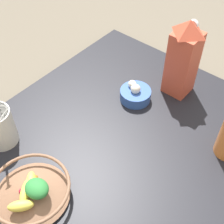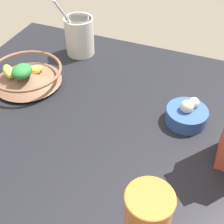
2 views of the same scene
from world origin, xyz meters
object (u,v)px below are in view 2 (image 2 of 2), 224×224
drinking_cup (147,219)px  yogurt_tub (79,34)px  garlic_bowl (187,114)px  fruit_bowl (26,74)px

drinking_cup → yogurt_tub: bearing=36.2°
yogurt_tub → garlic_bowl: 0.50m
yogurt_tub → garlic_bowl: (-0.22, -0.44, -0.05)m
fruit_bowl → yogurt_tub: size_ratio=1.00×
fruit_bowl → drinking_cup: bearing=-125.1°
fruit_bowl → drinking_cup: 0.63m
fruit_bowl → garlic_bowl: 0.52m
drinking_cup → garlic_bowl: bearing=-0.6°
drinking_cup → garlic_bowl: size_ratio=1.34×
fruit_bowl → yogurt_tub: (0.24, -0.08, 0.04)m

